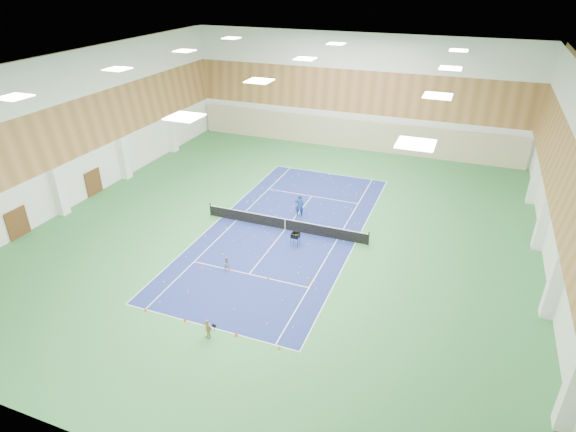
{
  "coord_description": "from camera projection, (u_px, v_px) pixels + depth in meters",
  "views": [
    {
      "loc": [
        11.74,
        -29.72,
        17.82
      ],
      "look_at": [
        0.78,
        -1.41,
        2.0
      ],
      "focal_mm": 30.0,
      "sensor_mm": 36.0,
      "label": 1
    }
  ],
  "objects": [
    {
      "name": "wood_cladding",
      "position": [
        285.0,
        128.0,
        32.87
      ],
      "size": [
        36.0,
        40.0,
        8.0
      ],
      "primitive_type": null,
      "color": "#A46E3C",
      "rests_on": "room_shell"
    },
    {
      "name": "door_left_b",
      "position": [
        94.0,
        182.0,
        41.8
      ],
      "size": [
        0.08,
        1.8,
        2.2
      ],
      "primitive_type": "cube",
      "color": "#593319",
      "rests_on": "ground"
    },
    {
      "name": "cone_svc_d",
      "position": [
        309.0,
        282.0,
        30.32
      ],
      "size": [
        0.18,
        0.18,
        0.2
      ],
      "primitive_type": "cone",
      "color": "#E0550B",
      "rests_on": "ground"
    },
    {
      "name": "cone_svc_a",
      "position": [
        201.0,
        267.0,
        31.89
      ],
      "size": [
        0.17,
        0.17,
        0.19
      ],
      "primitive_type": "cone",
      "color": "#E2410B",
      "rests_on": "ground"
    },
    {
      "name": "coach",
      "position": [
        299.0,
        205.0,
        38.12
      ],
      "size": [
        0.82,
        0.67,
        1.93
      ],
      "primitive_type": "imported",
      "rotation": [
        0.0,
        0.0,
        3.47
      ],
      "color": "navy",
      "rests_on": "ground"
    },
    {
      "name": "cone_base_b",
      "position": [
        185.0,
        319.0,
        27.13
      ],
      "size": [
        0.19,
        0.19,
        0.21
      ],
      "primitive_type": "cone",
      "color": "#E4440C",
      "rests_on": "ground"
    },
    {
      "name": "cone_base_a",
      "position": [
        146.0,
        310.0,
        27.91
      ],
      "size": [
        0.17,
        0.17,
        0.19
      ],
      "primitive_type": "cone",
      "color": "red",
      "rests_on": "ground"
    },
    {
      "name": "tennis_net",
      "position": [
        285.0,
        223.0,
        36.32
      ],
      "size": [
        12.8,
        0.1,
        1.1
      ],
      "primitive_type": null,
      "color": "black",
      "rests_on": "ground"
    },
    {
      "name": "room_shell",
      "position": [
        285.0,
        155.0,
        33.8
      ],
      "size": [
        36.0,
        40.0,
        12.0
      ],
      "primitive_type": null,
      "color": "white",
      "rests_on": "ground"
    },
    {
      "name": "cone_base_c",
      "position": [
        236.0,
        334.0,
        26.01
      ],
      "size": [
        0.22,
        0.22,
        0.25
      ],
      "primitive_type": "cone",
      "color": "#E74C0C",
      "rests_on": "ground"
    },
    {
      "name": "back_curtain",
      "position": [
        352.0,
        134.0,
        52.16
      ],
      "size": [
        35.4,
        0.16,
        3.2
      ],
      "primitive_type": "cube",
      "color": "#C6B793",
      "rests_on": "ground"
    },
    {
      "name": "ball_cart",
      "position": [
        295.0,
        239.0,
        34.27
      ],
      "size": [
        0.6,
        0.6,
        1.0
      ],
      "primitive_type": null,
      "rotation": [
        0.0,
        0.0,
        -0.04
      ],
      "color": "black",
      "rests_on": "ground"
    },
    {
      "name": "door_left_a",
      "position": [
        18.0,
        223.0,
        35.18
      ],
      "size": [
        0.08,
        1.8,
        2.2
      ],
      "primitive_type": "cube",
      "color": "#593319",
      "rests_on": "ground"
    },
    {
      "name": "child_apron",
      "position": [
        208.0,
        329.0,
        25.71
      ],
      "size": [
        0.74,
        0.52,
        1.17
      ],
      "primitive_type": "imported",
      "rotation": [
        0.0,
        0.0,
        -0.37
      ],
      "color": "tan",
      "rests_on": "ground"
    },
    {
      "name": "tennis_balls_scatter",
      "position": [
        285.0,
        229.0,
        36.55
      ],
      "size": [
        10.57,
        22.77,
        0.07
      ],
      "primitive_type": null,
      "color": "yellow",
      "rests_on": "ground"
    },
    {
      "name": "cone_svc_b",
      "position": [
        229.0,
        269.0,
        31.6
      ],
      "size": [
        0.2,
        0.2,
        0.22
      ],
      "primitive_type": "cone",
      "color": "#EF3F0C",
      "rests_on": "ground"
    },
    {
      "name": "child_court",
      "position": [
        227.0,
        264.0,
        31.52
      ],
      "size": [
        0.59,
        0.56,
        0.96
      ],
      "primitive_type": "imported",
      "rotation": [
        0.0,
        0.0,
        0.56
      ],
      "color": "gray",
      "rests_on": "ground"
    },
    {
      "name": "ceiling_light_grid",
      "position": [
        285.0,
        69.0,
        31.06
      ],
      "size": [
        21.4,
        25.4,
        0.06
      ],
      "primitive_type": null,
      "color": "white",
      "rests_on": "room_shell"
    },
    {
      "name": "court_surface",
      "position": [
        285.0,
        230.0,
        36.57
      ],
      "size": [
        10.97,
        23.77,
        0.01
      ],
      "primitive_type": "cube",
      "color": "navy",
      "rests_on": "ground"
    },
    {
      "name": "cone_base_d",
      "position": [
        279.0,
        347.0,
        25.14
      ],
      "size": [
        0.17,
        0.17,
        0.19
      ],
      "primitive_type": "cone",
      "color": "orange",
      "rests_on": "ground"
    },
    {
      "name": "ground",
      "position": [
        285.0,
        230.0,
        36.57
      ],
      "size": [
        40.0,
        40.0,
        0.0
      ],
      "primitive_type": "plane",
      "color": "#32753C",
      "rests_on": "ground"
    },
    {
      "name": "cone_svc_c",
      "position": [
        268.0,
        277.0,
        30.84
      ],
      "size": [
        0.18,
        0.18,
        0.19
      ],
      "primitive_type": "cone",
      "color": "#E64E0C",
      "rests_on": "ground"
    }
  ]
}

